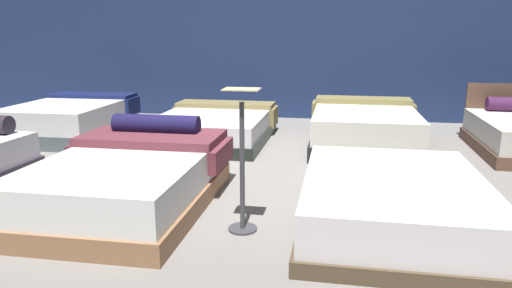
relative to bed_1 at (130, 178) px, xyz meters
The scene contains 8 objects.
ground_plane 1.85m from the bed_1, 50.76° to the left, with size 18.00×18.00×0.02m, color gray.
showroom_back_wall 5.33m from the bed_1, 76.93° to the left, with size 18.00×0.06×3.50m, color navy.
bed_1 is the anchor object (origin of this frame).
bed_2 2.37m from the bed_1, ahead, with size 1.51×2.02×0.44m.
bed_4 3.55m from the bed_1, 130.04° to the left, with size 1.55×2.07×0.59m.
bed_5 2.80m from the bed_1, 89.03° to the left, with size 1.69×2.12×0.48m.
bed_6 3.60m from the bed_1, 50.91° to the left, with size 1.57×2.04×0.61m.
price_sign 1.23m from the bed_1, 17.61° to the right, with size 0.28×0.24×1.17m.
Camera 1 is at (0.74, -5.24, 1.57)m, focal length 32.17 mm.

